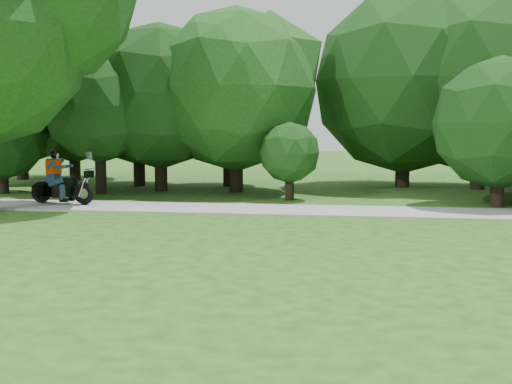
{
  "coord_description": "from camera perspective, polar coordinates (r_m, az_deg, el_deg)",
  "views": [
    {
      "loc": [
        -0.08,
        -10.27,
        2.51
      ],
      "look_at": [
        -2.27,
        4.3,
        0.94
      ],
      "focal_mm": 45.0,
      "sensor_mm": 36.0,
      "label": 1
    }
  ],
  "objects": [
    {
      "name": "walkway",
      "position": [
        18.44,
        8.71,
        -1.72
      ],
      "size": [
        60.0,
        2.2,
        0.06
      ],
      "primitive_type": "cube",
      "color": "gray",
      "rests_on": "ground"
    },
    {
      "name": "touring_motorcycle",
      "position": [
        20.61,
        -17.17,
        0.67
      ],
      "size": [
        2.18,
        0.81,
        1.66
      ],
      "rotation": [
        0.0,
        0.0,
        -0.13
      ],
      "color": "black",
      "rests_on": "walkway"
    },
    {
      "name": "ground",
      "position": [
        10.58,
        8.8,
        -7.71
      ],
      "size": [
        100.0,
        100.0,
        0.0
      ],
      "primitive_type": "plane",
      "color": "#1E4C15",
      "rests_on": "ground"
    },
    {
      "name": "tree_line",
      "position": [
        24.88,
        12.23,
        8.56
      ],
      "size": [
        38.9,
        12.43,
        7.72
      ],
      "color": "black",
      "rests_on": "ground"
    }
  ]
}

